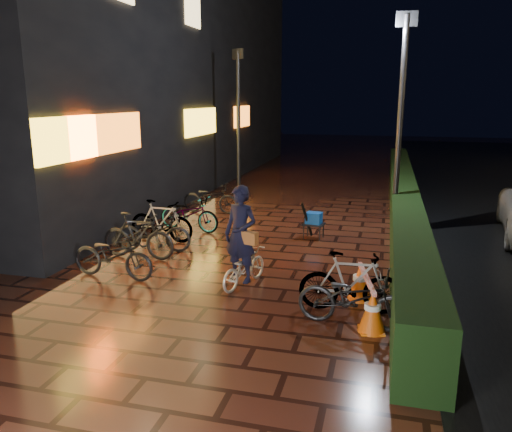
# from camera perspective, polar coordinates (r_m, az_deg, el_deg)

# --- Properties ---
(ground) EXTENTS (80.00, 80.00, 0.00)m
(ground) POSITION_cam_1_polar(r_m,az_deg,el_deg) (8.49, -5.63, -10.38)
(ground) COLOR #381911
(ground) RESTS_ON ground
(hedge) EXTENTS (0.70, 20.00, 1.00)m
(hedge) POSITION_cam_1_polar(r_m,az_deg,el_deg) (15.55, 16.44, 2.06)
(hedge) COLOR black
(hedge) RESTS_ON ground
(storefront_block) EXTENTS (12.09, 22.00, 9.00)m
(storefront_block) POSITION_cam_1_polar(r_m,az_deg,el_deg) (22.44, -19.15, 15.48)
(storefront_block) COLOR black
(storefront_block) RESTS_ON ground
(lamp_post_hedge) EXTENTS (0.51, 0.14, 5.40)m
(lamp_post_hedge) POSITION_cam_1_polar(r_m,az_deg,el_deg) (13.10, 16.18, 10.97)
(lamp_post_hedge) COLOR black
(lamp_post_hedge) RESTS_ON ground
(lamp_post_sf) EXTENTS (0.46, 0.26, 5.00)m
(lamp_post_sf) POSITION_cam_1_polar(r_m,az_deg,el_deg) (17.51, -2.02, 11.23)
(lamp_post_sf) COLOR black
(lamp_post_sf) RESTS_ON ground
(cyclist) EXTENTS (0.84, 1.40, 1.90)m
(cyclist) POSITION_cam_1_polar(r_m,az_deg,el_deg) (9.12, -1.59, -3.88)
(cyclist) COLOR silver
(cyclist) RESTS_ON ground
(traffic_barrier) EXTENTS (0.67, 1.61, 0.65)m
(traffic_barrier) POSITION_cam_1_polar(r_m,az_deg,el_deg) (8.28, 12.42, -8.84)
(traffic_barrier) COLOR #D9530B
(traffic_barrier) RESTS_ON ground
(cart_assembly) EXTENTS (0.58, 0.52, 0.95)m
(cart_assembly) POSITION_cam_1_polar(r_m,az_deg,el_deg) (12.34, 6.55, -0.40)
(cart_assembly) COLOR black
(cart_assembly) RESTS_ON ground
(parked_bikes_storefront) EXTENTS (2.05, 6.44, 1.01)m
(parked_bikes_storefront) POSITION_cam_1_polar(r_m,az_deg,el_deg) (12.17, -10.24, -0.80)
(parked_bikes_storefront) COLOR black
(parked_bikes_storefront) RESTS_ON ground
(parked_bikes_hedge) EXTENTS (1.83, 1.20, 1.01)m
(parked_bikes_hedge) POSITION_cam_1_polar(r_m,az_deg,el_deg) (8.00, 10.99, -8.38)
(parked_bikes_hedge) COLOR black
(parked_bikes_hedge) RESTS_ON ground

